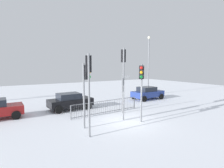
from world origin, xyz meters
TOP-DOWN VIEW (x-y plane):
  - ground_plane at (0.00, 0.00)m, footprint 60.00×60.00m
  - traffic_light_mid_left at (-3.20, -1.10)m, footprint 0.38×0.54m
  - traffic_light_foreground_right at (0.82, -0.74)m, footprint 0.47×0.47m
  - traffic_light_rear_left at (-2.80, 0.23)m, footprint 0.56×0.35m
  - traffic_light_foreground_left at (0.19, 0.50)m, footprint 0.40×0.53m
  - direction_sign_post at (1.19, 1.98)m, footprint 0.79×0.12m
  - pedestrian_guard_railing at (-0.01, 2.60)m, footprint 6.25×0.57m
  - car_black_mid at (-2.12, 5.43)m, footprint 3.89×2.10m
  - car_blue_trailing at (7.12, 5.55)m, footprint 3.86×2.04m
  - street_lamp at (9.46, 7.99)m, footprint 0.36×0.36m

SIDE VIEW (x-z plane):
  - ground_plane at x=0.00m, z-range 0.00..0.00m
  - pedestrian_guard_railing at x=-0.01m, z-range 0.02..1.09m
  - car_black_mid at x=-2.12m, z-range 0.03..1.50m
  - car_blue_trailing at x=7.12m, z-range 0.03..1.50m
  - direction_sign_post at x=1.19m, z-range 0.19..3.53m
  - traffic_light_foreground_right at x=0.82m, z-range 0.93..4.94m
  - traffic_light_rear_left at x=-2.80m, z-range 0.94..4.99m
  - traffic_light_mid_left at x=-3.20m, z-range 1.05..5.59m
  - traffic_light_foreground_left at x=0.19m, z-range 1.18..6.30m
  - street_lamp at x=9.46m, z-range 0.78..8.49m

